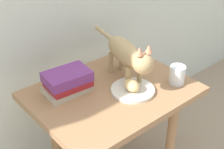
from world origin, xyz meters
TOP-DOWN VIEW (x-y plane):
  - side_table at (0.00, 0.00)m, footprint 0.69×0.53m
  - plate at (0.06, -0.07)m, footprint 0.19×0.19m
  - bread_roll at (0.05, -0.07)m, footprint 0.07×0.08m
  - cat at (0.11, 0.02)m, footprint 0.15×0.47m
  - book_stack at (-0.15, 0.11)m, footprint 0.20×0.15m
  - candle_jar at (0.26, -0.14)m, footprint 0.07×0.07m

SIDE VIEW (x-z plane):
  - side_table at x=0.00m, z-range 0.19..0.74m
  - plate at x=0.06m, z-range 0.55..0.57m
  - candle_jar at x=0.26m, z-range 0.55..0.63m
  - bread_roll at x=0.05m, z-range 0.57..0.62m
  - book_stack at x=-0.15m, z-range 0.55..0.65m
  - cat at x=0.11m, z-range 0.57..0.80m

